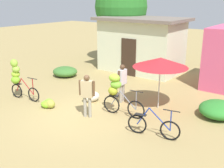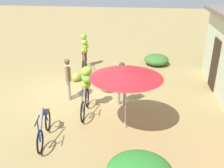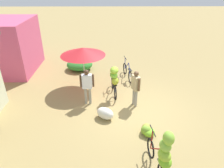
{
  "view_description": "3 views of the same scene",
  "coord_description": "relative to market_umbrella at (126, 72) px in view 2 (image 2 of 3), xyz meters",
  "views": [
    {
      "loc": [
        6.37,
        -6.61,
        4.07
      ],
      "look_at": [
        0.42,
        1.38,
        0.9
      ],
      "focal_mm": 43.86,
      "sensor_mm": 36.0,
      "label": 1
    },
    {
      "loc": [
        8.28,
        2.83,
        4.16
      ],
      "look_at": [
        0.72,
        1.69,
        0.87
      ],
      "focal_mm": 39.9,
      "sensor_mm": 36.0,
      "label": 2
    },
    {
      "loc": [
        -6.93,
        1.05,
        4.89
      ],
      "look_at": [
        0.62,
        0.98,
        0.85
      ],
      "focal_mm": 33.18,
      "sensor_mm": 36.0,
      "label": 3
    }
  ],
  "objects": [
    {
      "name": "produce_sack",
      "position": [
        -2.51,
        -1.03,
        -1.58
      ],
      "size": [
        0.75,
        0.83,
        0.44
      ],
      "primitive_type": "ellipsoid",
      "rotation": [
        0.0,
        0.0,
        0.98
      ],
      "color": "silver",
      "rests_on": "ground"
    },
    {
      "name": "bicycle_center_loaded",
      "position": [
        0.94,
        -2.13,
        -1.46
      ],
      "size": [
        1.63,
        0.37,
        0.96
      ],
      "color": "black",
      "rests_on": "ground"
    },
    {
      "name": "person_vendor",
      "position": [
        -1.62,
        -2.24,
        -0.86
      ],
      "size": [
        0.54,
        0.34,
        1.55
      ],
      "color": "gray",
      "rests_on": "ground"
    },
    {
      "name": "ground_plane",
      "position": [
        -1.96,
        -2.27,
        -1.8
      ],
      "size": [
        60.0,
        60.0,
        0.0
      ],
      "primitive_type": "plane",
      "color": "#A08953"
    },
    {
      "name": "bicycle_near_pile",
      "position": [
        -0.94,
        -1.4,
        -0.9
      ],
      "size": [
        1.65,
        0.45,
        1.49
      ],
      "color": "black",
      "rests_on": "ground"
    },
    {
      "name": "hedge_bush_front_left",
      "position": [
        -6.09,
        0.99,
        -1.54
      ],
      "size": [
        1.35,
        1.24,
        0.52
      ],
      "primitive_type": "ellipsoid",
      "color": "#3D712E",
      "rests_on": "ground"
    },
    {
      "name": "market_umbrella",
      "position": [
        0.0,
        0.0,
        0.0
      ],
      "size": [
        2.04,
        2.04,
        1.98
      ],
      "color": "beige",
      "rests_on": "ground"
    },
    {
      "name": "person_bystander",
      "position": [
        -1.49,
        -0.29,
        -0.85
      ],
      "size": [
        0.22,
        0.58,
        1.56
      ],
      "color": "gray",
      "rests_on": "ground"
    },
    {
      "name": "bicycle_leftmost",
      "position": [
        -5.18,
        -2.53,
        -0.86
      ],
      "size": [
        1.56,
        0.43,
        1.68
      ],
      "color": "black",
      "rests_on": "ground"
    },
    {
      "name": "banana_pile_on_ground",
      "position": [
        -3.41,
        -2.48,
        -1.65
      ],
      "size": [
        0.66,
        0.57,
        0.34
      ],
      "color": "#77A52F",
      "rests_on": "ground"
    }
  ]
}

